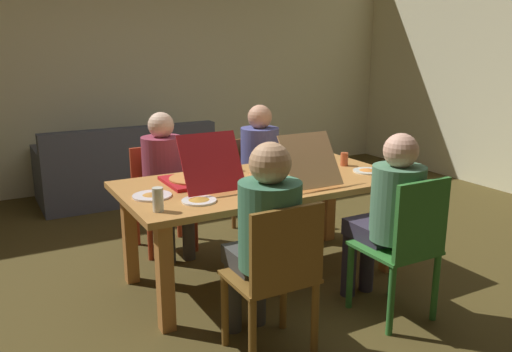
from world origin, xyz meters
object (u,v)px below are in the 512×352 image
(person_0, at_px, (265,229))
(chair_2, at_px, (255,180))
(pizza_box_1, at_px, (198,177))
(person_3, at_px, (165,171))
(couch, at_px, (126,172))
(dining_table, at_px, (263,193))
(person_1, at_px, (389,209))
(drinking_glass_1, at_px, (273,159))
(plate_0, at_px, (199,200))
(person_2, at_px, (262,159))
(chair_1, at_px, (406,244))
(chair_3, at_px, (161,193))
(drinking_glass_0, at_px, (226,161))
(drinking_glass_3, at_px, (158,200))
(plate_1, at_px, (152,195))
(chair_0, at_px, (277,275))
(pizza_box_0, at_px, (291,172))
(plate_2, at_px, (368,170))
(drinking_glass_2, at_px, (344,159))

(person_0, xyz_separation_m, chair_2, (0.89, 1.74, -0.24))
(chair_2, relative_size, pizza_box_1, 1.39)
(person_3, xyz_separation_m, couch, (0.11, 1.69, -0.39))
(dining_table, bearing_deg, person_0, -118.69)
(person_1, relative_size, drinking_glass_1, 9.71)
(plate_0, distance_m, drinking_glass_1, 1.08)
(person_3, bearing_deg, person_2, -1.36)
(chair_1, relative_size, chair_3, 1.10)
(drinking_glass_0, distance_m, drinking_glass_3, 1.07)
(person_0, bearing_deg, chair_2, 62.84)
(dining_table, bearing_deg, drinking_glass_1, 50.18)
(person_1, height_order, person_2, person_1)
(dining_table, height_order, drinking_glass_1, drinking_glass_1)
(chair_2, xyz_separation_m, couch, (-0.78, 1.58, -0.18))
(person_3, bearing_deg, drinking_glass_0, -50.05)
(plate_1, height_order, drinking_glass_0, drinking_glass_0)
(person_1, relative_size, chair_2, 1.40)
(chair_0, xyz_separation_m, pizza_box_0, (0.64, 0.87, 0.30))
(plate_2, relative_size, drinking_glass_0, 1.54)
(person_1, relative_size, chair_3, 1.39)
(drinking_glass_1, bearing_deg, drinking_glass_3, -150.38)
(chair_2, height_order, drinking_glass_1, drinking_glass_1)
(plate_2, relative_size, couch, 0.12)
(pizza_box_0, height_order, drinking_glass_0, pizza_box_0)
(person_2, distance_m, plate_1, 1.51)
(chair_3, xyz_separation_m, plate_0, (-0.16, -1.22, 0.29))
(plate_2, xyz_separation_m, drinking_glass_0, (-0.92, 0.57, 0.06))
(pizza_box_1, xyz_separation_m, drinking_glass_1, (0.74, 0.22, 0.01))
(plate_0, distance_m, drinking_glass_0, 0.83)
(person_3, bearing_deg, plate_1, -114.38)
(chair_0, bearing_deg, drinking_glass_2, 39.56)
(person_1, xyz_separation_m, person_3, (-0.89, 1.64, -0.01))
(plate_1, distance_m, drinking_glass_3, 0.32)
(pizza_box_1, bearing_deg, chair_0, -89.90)
(chair_1, xyz_separation_m, person_2, (0.00, 1.77, 0.19))
(couch, bearing_deg, drinking_glass_3, -101.04)
(chair_2, distance_m, plate_2, 1.19)
(person_1, bearing_deg, drinking_glass_2, 68.90)
(drinking_glass_0, distance_m, drinking_glass_1, 0.39)
(chair_1, xyz_separation_m, plate_1, (-1.27, 0.96, 0.24))
(chair_2, distance_m, person_3, 0.92)
(chair_1, distance_m, drinking_glass_0, 1.51)
(dining_table, height_order, plate_0, plate_0)
(person_0, distance_m, plate_1, 0.89)
(person_1, bearing_deg, person_0, 179.70)
(person_0, relative_size, plate_2, 5.44)
(pizza_box_0, height_order, pizza_box_1, pizza_box_1)
(pizza_box_0, relative_size, drinking_glass_0, 4.33)
(person_0, height_order, chair_1, person_0)
(chair_1, bearing_deg, person_1, 90.00)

